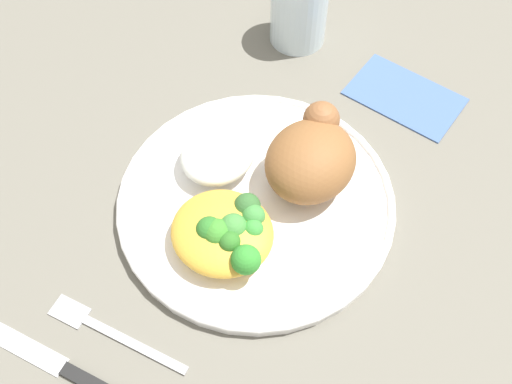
% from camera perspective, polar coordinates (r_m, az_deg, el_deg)
% --- Properties ---
extents(ground_plane, '(2.00, 2.00, 0.00)m').
position_cam_1_polar(ground_plane, '(0.62, 0.00, -1.34)').
color(ground_plane, '#69665B').
extents(plate, '(0.28, 0.28, 0.02)m').
position_cam_1_polar(plate, '(0.62, 0.00, -0.91)').
color(plate, white).
rests_on(plate, ground_plane).
extents(roasted_chicken, '(0.11, 0.09, 0.06)m').
position_cam_1_polar(roasted_chicken, '(0.60, 5.25, 3.29)').
color(roasted_chicken, brown).
rests_on(roasted_chicken, plate).
extents(rice_pile, '(0.08, 0.07, 0.03)m').
position_cam_1_polar(rice_pile, '(0.62, -3.59, 3.68)').
color(rice_pile, white).
rests_on(rice_pile, plate).
extents(mac_cheese_with_broccoli, '(0.09, 0.10, 0.04)m').
position_cam_1_polar(mac_cheese_with_broccoli, '(0.57, -2.66, -3.88)').
color(mac_cheese_with_broccoli, gold).
rests_on(mac_cheese_with_broccoli, plate).
extents(fork, '(0.03, 0.14, 0.01)m').
position_cam_1_polar(fork, '(0.58, -13.62, -12.67)').
color(fork, '#B2B2B7').
rests_on(fork, ground_plane).
extents(knife, '(0.04, 0.19, 0.01)m').
position_cam_1_polar(knife, '(0.58, -17.64, -15.54)').
color(knife, black).
rests_on(knife, ground_plane).
extents(water_glass, '(0.07, 0.07, 0.09)m').
position_cam_1_polar(water_glass, '(0.76, 4.07, 16.73)').
color(water_glass, silver).
rests_on(water_glass, ground_plane).
extents(napkin, '(0.09, 0.13, 0.00)m').
position_cam_1_polar(napkin, '(0.74, 13.85, 8.79)').
color(napkin, '#47669E').
rests_on(napkin, ground_plane).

